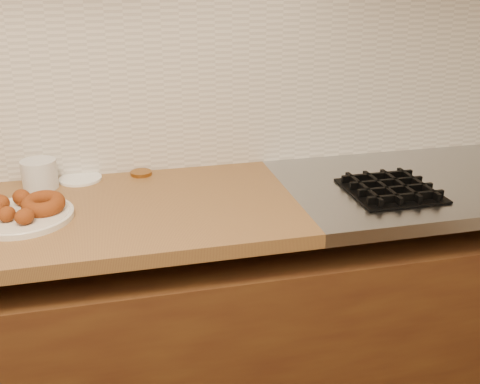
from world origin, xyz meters
name	(u,v)px	position (x,y,z in m)	size (l,w,h in m)	color
wall_back	(105,32)	(0.00, 2.00, 1.35)	(4.00, 0.02, 2.70)	tan
base_cabinet	(134,354)	(0.00, 1.69, 0.39)	(3.60, 0.60, 0.77)	#593617
stovetop	(474,179)	(1.15, 1.69, 0.88)	(1.30, 0.62, 0.04)	#9EA0A5
backsplash	(109,82)	(0.00, 1.99, 1.20)	(3.60, 0.02, 0.60)	silver
donut_plate	(23,216)	(-0.26, 1.66, 0.91)	(0.27, 0.27, 0.02)	silver
ring_donut	(43,204)	(-0.21, 1.67, 0.94)	(0.12, 0.12, 0.04)	brown
fried_dough_chunks	(8,207)	(-0.29, 1.66, 0.94)	(0.15, 0.20, 0.05)	brown
plastic_tub	(40,174)	(-0.23, 1.90, 0.94)	(0.11, 0.11, 0.09)	silver
tub_lid	(80,179)	(-0.12, 1.94, 0.90)	(0.13, 0.13, 0.01)	white
brass_jar_lid	(141,173)	(0.08, 1.94, 0.91)	(0.07, 0.07, 0.01)	#9E682C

